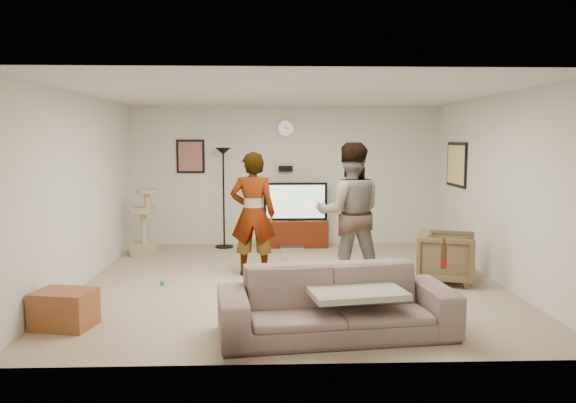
{
  "coord_description": "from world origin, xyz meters",
  "views": [
    {
      "loc": [
        -0.32,
        -7.35,
        1.92
      ],
      "look_at": [
        -0.05,
        0.2,
        1.07
      ],
      "focal_mm": 34.95,
      "sensor_mm": 36.0,
      "label": 1
    }
  ],
  "objects_px": {
    "side_table": "(64,309)",
    "person_right": "(350,213)",
    "tv": "(295,201)",
    "sofa": "(336,303)",
    "armchair": "(447,257)",
    "cat_tree": "(144,222)",
    "tv_stand": "(295,233)",
    "person_left": "(253,214)",
    "beer_bottle": "(444,256)",
    "floor_lamp": "(224,198)"
  },
  "relations": [
    {
      "from": "side_table",
      "to": "person_right",
      "type": "bearing_deg",
      "value": 28.18
    },
    {
      "from": "tv",
      "to": "person_right",
      "type": "relative_size",
      "value": 0.6
    },
    {
      "from": "sofa",
      "to": "armchair",
      "type": "bearing_deg",
      "value": 42.17
    },
    {
      "from": "cat_tree",
      "to": "side_table",
      "type": "relative_size",
      "value": 1.92
    },
    {
      "from": "cat_tree",
      "to": "armchair",
      "type": "xyz_separation_m",
      "value": [
        4.44,
        -1.89,
        -0.22
      ]
    },
    {
      "from": "tv_stand",
      "to": "tv",
      "type": "bearing_deg",
      "value": 0.0
    },
    {
      "from": "tv_stand",
      "to": "sofa",
      "type": "relative_size",
      "value": 0.5
    },
    {
      "from": "tv_stand",
      "to": "armchair",
      "type": "xyz_separation_m",
      "value": [
        1.9,
        -2.57,
        0.1
      ]
    },
    {
      "from": "person_left",
      "to": "side_table",
      "type": "height_order",
      "value": "person_left"
    },
    {
      "from": "side_table",
      "to": "cat_tree",
      "type": "bearing_deg",
      "value": 89.43
    },
    {
      "from": "tv",
      "to": "sofa",
      "type": "xyz_separation_m",
      "value": [
        0.17,
        -4.57,
        -0.48
      ]
    },
    {
      "from": "tv",
      "to": "armchair",
      "type": "xyz_separation_m",
      "value": [
        1.9,
        -2.57,
        -0.47
      ]
    },
    {
      "from": "person_right",
      "to": "armchair",
      "type": "relative_size",
      "value": 2.53
    },
    {
      "from": "tv_stand",
      "to": "side_table",
      "type": "bearing_deg",
      "value": -121.23
    },
    {
      "from": "cat_tree",
      "to": "tv",
      "type": "bearing_deg",
      "value": 15.04
    },
    {
      "from": "tv",
      "to": "beer_bottle",
      "type": "height_order",
      "value": "tv"
    },
    {
      "from": "person_left",
      "to": "side_table",
      "type": "distance_m",
      "value": 2.94
    },
    {
      "from": "tv",
      "to": "sofa",
      "type": "height_order",
      "value": "tv"
    },
    {
      "from": "sofa",
      "to": "tv",
      "type": "bearing_deg",
      "value": 85.21
    },
    {
      "from": "tv",
      "to": "side_table",
      "type": "bearing_deg",
      "value": -121.23
    },
    {
      "from": "cat_tree",
      "to": "beer_bottle",
      "type": "xyz_separation_m",
      "value": [
        3.75,
        -3.89,
        0.24
      ]
    },
    {
      "from": "floor_lamp",
      "to": "person_left",
      "type": "xyz_separation_m",
      "value": [
        0.57,
        -2.02,
        -0.01
      ]
    },
    {
      "from": "person_left",
      "to": "cat_tree",
      "type": "bearing_deg",
      "value": -33.87
    },
    {
      "from": "floor_lamp",
      "to": "cat_tree",
      "type": "distance_m",
      "value": 1.45
    },
    {
      "from": "cat_tree",
      "to": "beer_bottle",
      "type": "relative_size",
      "value": 4.42
    },
    {
      "from": "beer_bottle",
      "to": "sofa",
      "type": "bearing_deg",
      "value": 180.0
    },
    {
      "from": "floor_lamp",
      "to": "person_right",
      "type": "relative_size",
      "value": 0.94
    },
    {
      "from": "tv",
      "to": "beer_bottle",
      "type": "distance_m",
      "value": 4.73
    },
    {
      "from": "person_left",
      "to": "person_right",
      "type": "distance_m",
      "value": 1.38
    },
    {
      "from": "person_right",
      "to": "beer_bottle",
      "type": "xyz_separation_m",
      "value": [
        0.62,
        -2.03,
        -0.15
      ]
    },
    {
      "from": "cat_tree",
      "to": "beer_bottle",
      "type": "distance_m",
      "value": 5.41
    },
    {
      "from": "person_right",
      "to": "person_left",
      "type": "bearing_deg",
      "value": -19.37
    },
    {
      "from": "sofa",
      "to": "armchair",
      "type": "relative_size",
      "value": 3.07
    },
    {
      "from": "sofa",
      "to": "armchair",
      "type": "xyz_separation_m",
      "value": [
        1.73,
        2.0,
        0.0
      ]
    },
    {
      "from": "sofa",
      "to": "armchair",
      "type": "distance_m",
      "value": 2.64
    },
    {
      "from": "person_left",
      "to": "armchair",
      "type": "height_order",
      "value": "person_left"
    },
    {
      "from": "tv",
      "to": "person_right",
      "type": "height_order",
      "value": "person_right"
    },
    {
      "from": "beer_bottle",
      "to": "side_table",
      "type": "xyz_separation_m",
      "value": [
        -3.79,
        0.34,
        -0.6
      ]
    },
    {
      "from": "person_left",
      "to": "person_right",
      "type": "xyz_separation_m",
      "value": [
        1.29,
        -0.47,
        0.07
      ]
    },
    {
      "from": "armchair",
      "to": "beer_bottle",
      "type": "bearing_deg",
      "value": -179.68
    },
    {
      "from": "person_right",
      "to": "sofa",
      "type": "distance_m",
      "value": 2.16
    },
    {
      "from": "cat_tree",
      "to": "person_left",
      "type": "bearing_deg",
      "value": -37.17
    },
    {
      "from": "person_left",
      "to": "beer_bottle",
      "type": "height_order",
      "value": "person_left"
    },
    {
      "from": "armchair",
      "to": "person_left",
      "type": "bearing_deg",
      "value": 98.3
    },
    {
      "from": "tv_stand",
      "to": "floor_lamp",
      "type": "distance_m",
      "value": 1.42
    },
    {
      "from": "beer_bottle",
      "to": "armchair",
      "type": "height_order",
      "value": "beer_bottle"
    },
    {
      "from": "person_right",
      "to": "side_table",
      "type": "distance_m",
      "value": 3.67
    },
    {
      "from": "tv",
      "to": "cat_tree",
      "type": "relative_size",
      "value": 1.01
    },
    {
      "from": "person_left",
      "to": "beer_bottle",
      "type": "relative_size",
      "value": 6.96
    },
    {
      "from": "sofa",
      "to": "side_table",
      "type": "relative_size",
      "value": 3.95
    }
  ]
}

